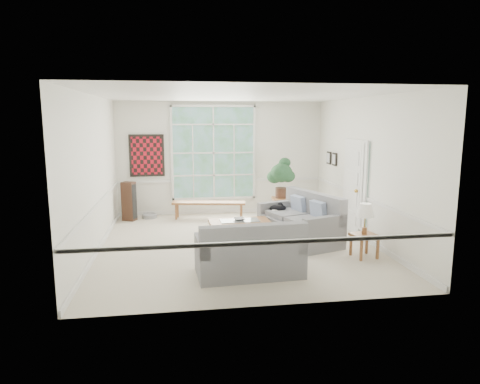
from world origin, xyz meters
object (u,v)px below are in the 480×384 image
loveseat_front (249,247)px  side_table (364,246)px  coffee_table (240,232)px  end_table (283,209)px  loveseat_right (299,218)px

loveseat_front → side_table: 2.34m
loveseat_front → coffee_table: loveseat_front is taller
end_table → coffee_table: bearing=-127.1°
loveseat_right → end_table: size_ratio=3.32×
coffee_table → side_table: bearing=-33.1°
coffee_table → loveseat_right: bearing=-5.4°
loveseat_right → side_table: loveseat_right is taller
loveseat_right → end_table: bearing=66.4°
loveseat_front → side_table: loveseat_front is taller
coffee_table → end_table: end_table is taller
coffee_table → side_table: size_ratio=2.82×
loveseat_front → end_table: 4.02m
loveseat_front → coffee_table: bearing=83.1°
end_table → side_table: (0.74, -3.16, -0.06)m
side_table → loveseat_right: bearing=126.4°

